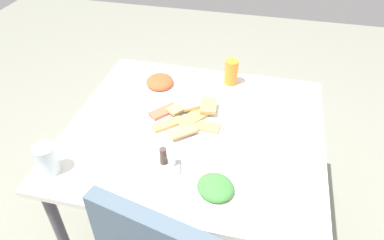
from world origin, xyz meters
name	(u,v)px	position (x,y,z in m)	size (l,w,h in m)	color
ground_plane	(194,228)	(0.00, 0.00, 0.00)	(6.00, 6.00, 0.00)	gray
dining_table	(195,141)	(0.00, 0.00, 0.64)	(1.05, 0.95, 0.72)	silver
pide_platter	(188,119)	(0.04, -0.03, 0.73)	(0.33, 0.31, 0.05)	white
salad_plate_greens	(215,189)	(-0.14, 0.31, 0.73)	(0.22, 0.22, 0.05)	white
salad_plate_rice	(160,83)	(0.24, -0.27, 0.74)	(0.19, 0.19, 0.05)	white
soda_can	(231,72)	(-0.09, -0.38, 0.78)	(0.07, 0.07, 0.12)	orange
drinking_glass	(47,159)	(0.46, 0.36, 0.77)	(0.08, 0.08, 0.11)	silver
paper_napkin	(132,107)	(0.31, -0.07, 0.72)	(0.14, 0.14, 0.00)	white
fork	(133,104)	(0.31, -0.09, 0.72)	(0.20, 0.02, 0.01)	silver
spoon	(130,109)	(0.31, -0.05, 0.72)	(0.18, 0.02, 0.01)	silver
condiment_caddy	(168,161)	(0.05, 0.24, 0.74)	(0.11, 0.11, 0.08)	#B2B2B7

